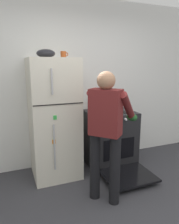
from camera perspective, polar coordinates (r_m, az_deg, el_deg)
kitchen_wall_back at (r=3.57m, az=-4.11°, el=7.53°), size 6.00×0.10×2.70m
refrigerator at (r=3.18m, az=-9.53°, el=-1.87°), size 0.68×0.72×1.76m
stove_range at (r=3.59m, az=5.61°, el=-7.23°), size 0.76×1.23×0.92m
person_cook at (r=2.52m, az=4.62°, el=-3.72°), size 0.71×0.73×1.60m
red_pot at (r=3.35m, az=3.62°, el=0.75°), size 0.32×0.22×0.11m
coffee_mug at (r=3.17m, az=-7.03°, el=15.10°), size 0.11×0.08×0.10m
mixing_bowl at (r=3.07m, az=-11.71°, el=15.21°), size 0.26×0.26×0.12m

